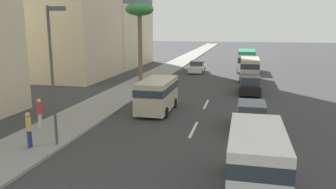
% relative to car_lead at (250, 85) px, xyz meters
% --- Properties ---
extents(ground_plane, '(198.00, 198.00, 0.00)m').
position_rel_car_lead_xyz_m(ground_plane, '(5.11, 3.42, -0.79)').
color(ground_plane, '#38383A').
extents(sidewalk_right, '(162.00, 3.77, 0.15)m').
position_rel_car_lead_xyz_m(sidewalk_right, '(5.11, 11.33, -0.71)').
color(sidewalk_right, gray).
rests_on(sidewalk_right, ground_plane).
extents(lane_stripe_mid, '(3.20, 0.16, 0.01)m').
position_rel_car_lead_xyz_m(lane_stripe_mid, '(-12.05, 3.42, -0.78)').
color(lane_stripe_mid, silver).
rests_on(lane_stripe_mid, ground_plane).
extents(lane_stripe_far, '(3.20, 0.16, 0.01)m').
position_rel_car_lead_xyz_m(lane_stripe_far, '(-5.28, 3.42, -0.78)').
color(lane_stripe_far, silver).
rests_on(lane_stripe_far, ground_plane).
extents(car_lead, '(4.63, 1.92, 1.66)m').
position_rel_car_lead_xyz_m(car_lead, '(0.00, 0.00, 0.00)').
color(car_lead, black).
rests_on(car_lead, ground_plane).
extents(van_second, '(5.19, 2.12, 2.58)m').
position_rel_car_lead_xyz_m(van_second, '(7.20, -0.03, 0.69)').
color(van_second, beige).
rests_on(van_second, ground_plane).
extents(car_third, '(4.22, 1.80, 1.66)m').
position_rel_car_lead_xyz_m(car_third, '(-11.18, 0.06, -0.00)').
color(car_third, '#A51E1E').
rests_on(car_third, ground_plane).
extents(car_fourth, '(4.15, 1.88, 1.57)m').
position_rel_car_lead_xyz_m(car_fourth, '(12.92, 6.69, -0.04)').
color(car_fourth, white).
rests_on(car_fourth, ground_plane).
extents(van_fifth, '(4.82, 2.13, 2.41)m').
position_rel_car_lead_xyz_m(van_fifth, '(-19.18, 0.05, 0.59)').
color(van_fifth, white).
rests_on(van_fifth, ground_plane).
extents(van_sixth, '(5.00, 2.20, 2.34)m').
position_rel_car_lead_xyz_m(van_sixth, '(-8.33, 6.65, 0.56)').
color(van_sixth, beige).
rests_on(van_sixth, ground_plane).
extents(minibus_seventh, '(6.05, 2.36, 2.90)m').
position_rel_car_lead_xyz_m(minibus_seventh, '(15.49, 0.29, 0.81)').
color(minibus_seventh, silver).
rests_on(minibus_seventh, ground_plane).
extents(pedestrian_mid_block, '(0.36, 0.39, 1.81)m').
position_rel_car_lead_xyz_m(pedestrian_mid_block, '(-14.32, 12.24, 0.37)').
color(pedestrian_mid_block, beige).
rests_on(pedestrian_mid_block, sidewalk_right).
extents(pedestrian_by_tree, '(0.38, 0.38, 1.82)m').
position_rel_car_lead_xyz_m(pedestrian_by_tree, '(-17.27, 10.89, 0.38)').
color(pedestrian_by_tree, navy).
rests_on(pedestrian_by_tree, sidewalk_right).
extents(palm_tree, '(2.91, 2.91, 8.30)m').
position_rel_car_lead_xyz_m(palm_tree, '(2.56, 11.33, 6.56)').
color(palm_tree, brown).
rests_on(palm_tree, sidewalk_right).
extents(street_lamp, '(0.24, 0.97, 6.92)m').
position_rel_car_lead_xyz_m(street_lamp, '(-16.55, 9.73, 3.62)').
color(street_lamp, '#4C4C51').
rests_on(street_lamp, sidewalk_right).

